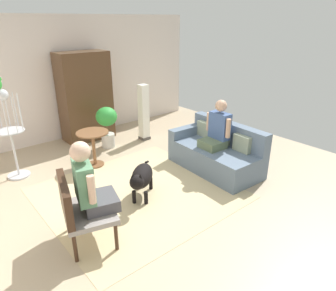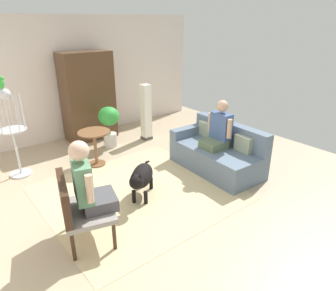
{
  "view_description": "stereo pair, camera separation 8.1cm",
  "coord_description": "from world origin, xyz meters",
  "px_view_note": "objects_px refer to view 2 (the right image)",
  "views": [
    {
      "loc": [
        -2.35,
        -3.37,
        2.48
      ],
      "look_at": [
        0.2,
        -0.33,
        0.83
      ],
      "focal_mm": 32.72,
      "sensor_mm": 36.0,
      "label": 1
    },
    {
      "loc": [
        -2.29,
        -3.42,
        2.48
      ],
      "look_at": [
        0.2,
        -0.33,
        0.83
      ],
      "focal_mm": 32.72,
      "sensor_mm": 36.0,
      "label": 2
    }
  ],
  "objects_px": {
    "armchair": "(77,205)",
    "potted_plant": "(109,122)",
    "column_lamp": "(146,113)",
    "parrot": "(1,83)",
    "person_on_armchair": "(87,183)",
    "couch": "(218,153)",
    "dog": "(142,177)",
    "person_on_couch": "(219,129)",
    "bird_cage_stand": "(12,130)",
    "armoire_cabinet": "(88,97)",
    "round_end_table": "(95,142)"
  },
  "relations": [
    {
      "from": "bird_cage_stand",
      "to": "armoire_cabinet",
      "type": "xyz_separation_m",
      "value": [
        1.75,
        0.89,
        0.13
      ]
    },
    {
      "from": "couch",
      "to": "person_on_armchair",
      "type": "distance_m",
      "value": 2.64
    },
    {
      "from": "dog",
      "to": "armoire_cabinet",
      "type": "xyz_separation_m",
      "value": [
        0.54,
        2.79,
        0.59
      ]
    },
    {
      "from": "round_end_table",
      "to": "parrot",
      "type": "height_order",
      "value": "parrot"
    },
    {
      "from": "person_on_couch",
      "to": "armoire_cabinet",
      "type": "xyz_separation_m",
      "value": [
        -1.01,
        2.85,
        0.18
      ]
    },
    {
      "from": "bird_cage_stand",
      "to": "armoire_cabinet",
      "type": "relative_size",
      "value": 0.8
    },
    {
      "from": "column_lamp",
      "to": "couch",
      "type": "bearing_deg",
      "value": -85.7
    },
    {
      "from": "couch",
      "to": "column_lamp",
      "type": "distance_m",
      "value": 1.99
    },
    {
      "from": "armchair",
      "to": "bird_cage_stand",
      "type": "distance_m",
      "value": 2.27
    },
    {
      "from": "parrot",
      "to": "column_lamp",
      "type": "relative_size",
      "value": 0.15
    },
    {
      "from": "person_on_couch",
      "to": "armchair",
      "type": "bearing_deg",
      "value": -173.79
    },
    {
      "from": "round_end_table",
      "to": "column_lamp",
      "type": "relative_size",
      "value": 0.53
    },
    {
      "from": "armchair",
      "to": "potted_plant",
      "type": "relative_size",
      "value": 1.0
    },
    {
      "from": "person_on_couch",
      "to": "person_on_armchair",
      "type": "distance_m",
      "value": 2.56
    },
    {
      "from": "round_end_table",
      "to": "armchair",
      "type": "bearing_deg",
      "value": -121.74
    },
    {
      "from": "person_on_armchair",
      "to": "armoire_cabinet",
      "type": "bearing_deg",
      "value": 64.34
    },
    {
      "from": "bird_cage_stand",
      "to": "parrot",
      "type": "xyz_separation_m",
      "value": [
        -0.02,
        0.0,
        0.77
      ]
    },
    {
      "from": "person_on_couch",
      "to": "dog",
      "type": "bearing_deg",
      "value": 178.08
    },
    {
      "from": "couch",
      "to": "column_lamp",
      "type": "height_order",
      "value": "column_lamp"
    },
    {
      "from": "person_on_armchair",
      "to": "round_end_table",
      "type": "relative_size",
      "value": 1.32
    },
    {
      "from": "round_end_table",
      "to": "bird_cage_stand",
      "type": "relative_size",
      "value": 0.43
    },
    {
      "from": "dog",
      "to": "bird_cage_stand",
      "type": "distance_m",
      "value": 2.3
    },
    {
      "from": "person_on_couch",
      "to": "armoire_cabinet",
      "type": "distance_m",
      "value": 3.03
    },
    {
      "from": "parrot",
      "to": "person_on_armchair",
      "type": "bearing_deg",
      "value": -83.94
    },
    {
      "from": "couch",
      "to": "column_lamp",
      "type": "bearing_deg",
      "value": 94.3
    },
    {
      "from": "couch",
      "to": "parrot",
      "type": "height_order",
      "value": "parrot"
    },
    {
      "from": "column_lamp",
      "to": "parrot",
      "type": "bearing_deg",
      "value": -179.38
    },
    {
      "from": "couch",
      "to": "round_end_table",
      "type": "distance_m",
      "value": 2.19
    },
    {
      "from": "couch",
      "to": "round_end_table",
      "type": "height_order",
      "value": "couch"
    },
    {
      "from": "round_end_table",
      "to": "column_lamp",
      "type": "height_order",
      "value": "column_lamp"
    },
    {
      "from": "parrot",
      "to": "couch",
      "type": "bearing_deg",
      "value": -34.45
    },
    {
      "from": "bird_cage_stand",
      "to": "armoire_cabinet",
      "type": "height_order",
      "value": "armoire_cabinet"
    },
    {
      "from": "couch",
      "to": "bird_cage_stand",
      "type": "relative_size",
      "value": 1.12
    },
    {
      "from": "person_on_couch",
      "to": "round_end_table",
      "type": "xyz_separation_m",
      "value": [
        -1.57,
        1.5,
        -0.31
      ]
    },
    {
      "from": "potted_plant",
      "to": "armoire_cabinet",
      "type": "relative_size",
      "value": 0.45
    },
    {
      "from": "couch",
      "to": "person_on_couch",
      "type": "relative_size",
      "value": 2.04
    },
    {
      "from": "person_on_armchair",
      "to": "couch",
      "type": "bearing_deg",
      "value": 7.84
    },
    {
      "from": "person_on_armchair",
      "to": "dog",
      "type": "height_order",
      "value": "person_on_armchair"
    },
    {
      "from": "bird_cage_stand",
      "to": "person_on_armchair",
      "type": "bearing_deg",
      "value": -84.4
    },
    {
      "from": "round_end_table",
      "to": "person_on_couch",
      "type": "bearing_deg",
      "value": -43.61
    },
    {
      "from": "bird_cage_stand",
      "to": "column_lamp",
      "type": "height_order",
      "value": "bird_cage_stand"
    },
    {
      "from": "person_on_couch",
      "to": "column_lamp",
      "type": "xyz_separation_m",
      "value": [
        -0.11,
        1.99,
        -0.15
      ]
    },
    {
      "from": "person_on_armchair",
      "to": "column_lamp",
      "type": "height_order",
      "value": "person_on_armchair"
    },
    {
      "from": "armchair",
      "to": "person_on_armchair",
      "type": "height_order",
      "value": "person_on_armchair"
    },
    {
      "from": "couch",
      "to": "person_on_armchair",
      "type": "height_order",
      "value": "person_on_armchair"
    },
    {
      "from": "person_on_couch",
      "to": "person_on_armchair",
      "type": "relative_size",
      "value": 0.96
    },
    {
      "from": "person_on_armchair",
      "to": "potted_plant",
      "type": "xyz_separation_m",
      "value": [
        1.6,
        2.44,
        -0.23
      ]
    },
    {
      "from": "dog",
      "to": "parrot",
      "type": "distance_m",
      "value": 2.58
    },
    {
      "from": "dog",
      "to": "column_lamp",
      "type": "relative_size",
      "value": 0.59
    },
    {
      "from": "bird_cage_stand",
      "to": "armoire_cabinet",
      "type": "distance_m",
      "value": 1.97
    }
  ]
}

